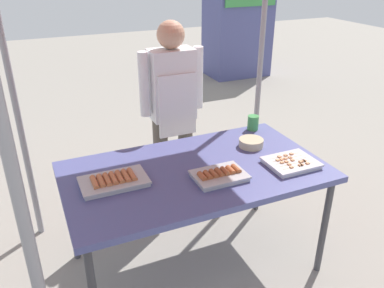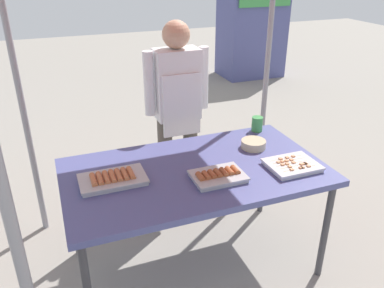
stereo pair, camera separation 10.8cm
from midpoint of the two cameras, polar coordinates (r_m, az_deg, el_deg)
The scene contains 9 objects.
ground_plane at distance 2.88m, azimuth -0.71°, elevation -16.78°, with size 18.00×18.00×0.00m, color gray.
stall_table at distance 2.46m, azimuth -0.80°, elevation -4.73°, with size 1.60×0.90×0.75m.
tray_grilled_sausages at distance 2.33m, azimuth -12.53°, elevation -5.24°, with size 0.38×0.23×0.05m.
tray_meat_skewers at distance 2.53m, azimuth 12.92°, elevation -2.68°, with size 0.31×0.25×0.04m.
tray_pork_links at distance 2.33m, azimuth 2.63°, elevation -4.53°, with size 0.31×0.22×0.05m.
condiment_bowl at distance 2.73m, azimuth 7.40°, elevation 0.17°, with size 0.17×0.17×0.05m, color #BFB28C.
drink_cup_near_edge at distance 2.99m, azimuth 7.77°, elevation 3.05°, with size 0.08×0.08×0.11m, color #3F994C.
vendor_woman at distance 3.12m, azimuth -3.84°, elevation 5.95°, with size 0.52×0.22×1.52m.
neighbor_stall_right at distance 7.07m, azimuth 6.14°, elevation 16.79°, with size 1.01×0.76×1.72m.
Camera 1 is at (-0.87, -1.93, 1.95)m, focal length 36.97 mm.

